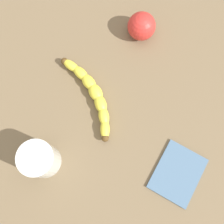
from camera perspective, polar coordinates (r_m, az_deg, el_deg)
The scene contains 5 objects.
wooden_tabletop at distance 70.72cm, azimuth -0.64°, elevation 2.22°, with size 120.00×120.00×3.00cm, color brown.
banana at distance 68.22cm, azimuth -4.21°, elevation 3.75°, with size 22.24×12.23×3.22cm.
smoothie_glass at distance 63.89cm, azimuth -14.89°, elevation -9.59°, with size 7.98×7.98×9.21cm.
apple_fruit at distance 74.20cm, azimuth 6.11°, elevation 17.40°, with size 7.31×7.31×7.31cm, color red.
folded_napkin at distance 67.69cm, azimuth 13.48°, elevation -12.37°, with size 12.80×10.13×0.60cm, color slate.
Camera 1 is at (20.50, 0.10, 69.18)cm, focal length 43.76 mm.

